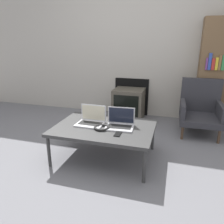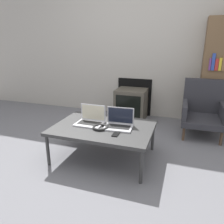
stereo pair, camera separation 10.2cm
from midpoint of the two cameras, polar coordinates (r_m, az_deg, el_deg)
The scene contains 10 objects.
ground_plane at distance 2.44m, azimuth -3.10°, elevation -14.38°, with size 14.00×14.00×0.00m, color slate.
wall_back at distance 3.95m, azimuth 7.68°, elevation 17.64°, with size 7.00×0.08×2.60m.
table at distance 2.49m, azimuth -1.06°, elevation -4.34°, with size 1.11×0.80×0.39m.
laptop_left at distance 2.56m, azimuth -4.47°, elevation -2.06°, with size 0.31×0.24×0.21m.
laptop_right at distance 2.45m, azimuth 3.03°, elevation -2.97°, with size 0.33×0.26×0.21m.
headphones at distance 2.41m, azimuth -1.82°, elevation -4.04°, with size 0.18×0.18×0.03m.
phone at distance 2.27m, azimuth 2.40°, elevation -5.69°, with size 0.06×0.15×0.01m.
tv at distance 3.83m, azimuth 5.78°, elevation 2.08°, with size 0.51×0.46×0.52m.
armchair at distance 3.46m, azimuth 23.45°, elevation 0.87°, with size 0.58×0.64×0.78m.
bookshelf at distance 3.74m, azimuth 27.78°, elevation 8.55°, with size 0.62×0.32×1.64m.
Camera 2 is at (0.83, -1.89, 1.31)m, focal length 35.00 mm.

